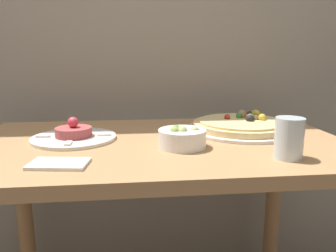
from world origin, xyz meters
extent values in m
cube|color=#AD7F51|center=(0.00, 0.33, 0.76)|extent=(1.13, 0.66, 0.03)
cylinder|color=#AD7F51|center=(-0.51, 0.60, 0.37)|extent=(0.06, 0.06, 0.75)
cylinder|color=#AD7F51|center=(0.51, 0.60, 0.37)|extent=(0.06, 0.06, 0.75)
cylinder|color=silver|center=(0.29, 0.42, 0.79)|extent=(0.36, 0.36, 0.01)
cylinder|color=#E5C17F|center=(0.29, 0.42, 0.80)|extent=(0.32, 0.32, 0.02)
cylinder|color=#E0C684|center=(0.29, 0.42, 0.81)|extent=(0.29, 0.29, 0.01)
sphere|color=#997047|center=(0.32, 0.43, 0.83)|extent=(0.03, 0.03, 0.03)
sphere|color=black|center=(0.34, 0.49, 0.82)|extent=(0.03, 0.03, 0.03)
sphere|color=#997047|center=(0.31, 0.48, 0.83)|extent=(0.03, 0.03, 0.03)
sphere|color=#387F33|center=(0.30, 0.47, 0.82)|extent=(0.02, 0.02, 0.02)
sphere|color=black|center=(0.31, 0.41, 0.83)|extent=(0.03, 0.03, 0.03)
sphere|color=#B22D23|center=(0.25, 0.46, 0.82)|extent=(0.02, 0.02, 0.02)
sphere|color=#997047|center=(0.34, 0.44, 0.82)|extent=(0.02, 0.02, 0.02)
sphere|color=#387F33|center=(0.34, 0.46, 0.82)|extent=(0.02, 0.02, 0.02)
sphere|color=gold|center=(0.36, 0.43, 0.83)|extent=(0.03, 0.03, 0.03)
sphere|color=gold|center=(0.36, 0.48, 0.83)|extent=(0.03, 0.03, 0.03)
cylinder|color=silver|center=(-0.26, 0.37, 0.79)|extent=(0.25, 0.25, 0.01)
cylinder|color=#A84747|center=(-0.26, 0.37, 0.81)|extent=(0.11, 0.11, 0.03)
sphere|color=#E0384C|center=(-0.26, 0.37, 0.84)|extent=(0.03, 0.03, 0.03)
cube|color=white|center=(-0.17, 0.37, 0.79)|extent=(0.04, 0.02, 0.01)
cube|color=white|center=(-0.26, 0.46, 0.79)|extent=(0.02, 0.04, 0.01)
cube|color=white|center=(-0.35, 0.37, 0.79)|extent=(0.04, 0.02, 0.01)
cube|color=white|center=(-0.26, 0.28, 0.79)|extent=(0.02, 0.04, 0.01)
cylinder|color=white|center=(0.06, 0.25, 0.81)|extent=(0.13, 0.13, 0.05)
sphere|color=#B7BC70|center=(0.09, 0.24, 0.83)|extent=(0.03, 0.03, 0.03)
sphere|color=#8EA34C|center=(0.04, 0.24, 0.83)|extent=(0.03, 0.03, 0.03)
sphere|color=#B7BC70|center=(0.06, 0.23, 0.83)|extent=(0.03, 0.03, 0.03)
sphere|color=#668E42|center=(0.04, 0.24, 0.83)|extent=(0.03, 0.03, 0.03)
cylinder|color=silver|center=(0.30, 0.12, 0.83)|extent=(0.07, 0.07, 0.10)
cube|color=white|center=(-0.25, 0.12, 0.79)|extent=(0.14, 0.10, 0.01)
camera|label=1|loc=(-0.08, -0.63, 1.03)|focal=35.00mm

